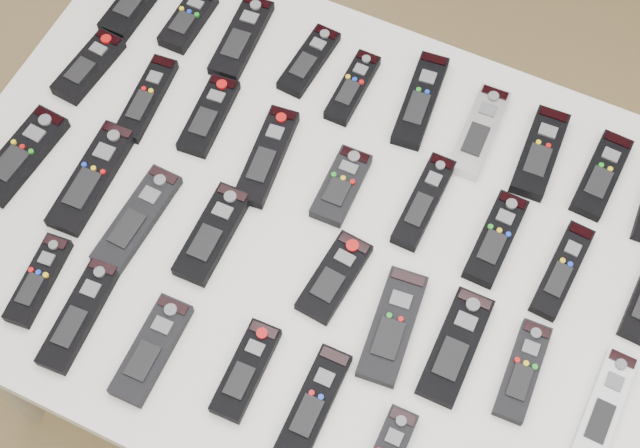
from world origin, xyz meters
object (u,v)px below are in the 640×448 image
at_px(remote_1, 189,20).
at_px(remote_3, 309,61).
at_px(remote_10, 89,67).
at_px(remote_29, 39,280).
at_px(remote_31, 152,350).
at_px(remote_33, 314,403).
at_px(remote_2, 242,38).
at_px(remote_17, 562,270).
at_px(remote_20, 92,177).
at_px(table, 320,245).
at_px(remote_11, 147,98).
at_px(remote_23, 334,277).
at_px(remote_25, 456,346).
at_px(remote_27, 604,408).
at_px(remote_7, 540,153).
at_px(remote_24, 393,326).
at_px(remote_32, 246,370).
at_px(remote_8, 602,175).
at_px(remote_22, 213,234).
at_px(remote_5, 420,100).
at_px(remote_6, 479,132).
at_px(remote_16, 496,239).
at_px(remote_30, 79,314).
at_px(remote_12, 209,116).
at_px(remote_15, 424,201).
at_px(remote_4, 353,88).
at_px(remote_14, 341,186).
at_px(remote_26, 523,371).
at_px(remote_21, 137,219).
at_px(remote_19, 22,156).
at_px(remote_13, 267,156).

relative_size(remote_1, remote_3, 0.90).
bearing_deg(remote_10, remote_29, -64.15).
relative_size(remote_31, remote_33, 0.98).
relative_size(remote_2, remote_3, 1.19).
relative_size(remote_17, remote_20, 0.81).
relative_size(table, remote_11, 7.23).
distance_m(remote_23, remote_25, 0.22).
distance_m(remote_2, remote_27, 0.88).
height_order(remote_7, remote_25, remote_7).
xyz_separation_m(remote_24, remote_32, (-0.17, -0.16, 0.00)).
bearing_deg(remote_29, remote_8, 31.41).
bearing_deg(remote_3, remote_23, -55.21).
bearing_deg(remote_22, remote_5, 60.80).
xyz_separation_m(remote_6, remote_22, (-0.32, -0.37, 0.00)).
bearing_deg(remote_16, remote_6, 119.47).
distance_m(remote_27, remote_30, 0.80).
distance_m(remote_12, remote_24, 0.49).
xyz_separation_m(remote_15, remote_31, (-0.28, -0.41, -0.00)).
xyz_separation_m(remote_16, remote_27, (0.24, -0.19, -0.00)).
xyz_separation_m(remote_11, remote_16, (0.65, 0.00, 0.00)).
distance_m(remote_10, remote_33, 0.73).
bearing_deg(remote_5, remote_29, -131.93).
xyz_separation_m(remote_1, remote_17, (0.78, -0.19, -0.00)).
relative_size(remote_5, remote_17, 1.13).
bearing_deg(remote_4, remote_12, -141.21).
height_order(remote_14, remote_15, remote_15).
distance_m(remote_10, remote_12, 0.24).
bearing_deg(remote_3, remote_27, -26.23).
relative_size(remote_17, remote_32, 1.11).
relative_size(remote_3, remote_30, 0.81).
relative_size(remote_25, remote_26, 1.16).
height_order(table, remote_31, remote_31).
xyz_separation_m(remote_8, remote_14, (-0.38, -0.21, 0.00)).
height_order(remote_16, remote_25, remote_16).
distance_m(table, remote_30, 0.41).
distance_m(remote_7, remote_8, 0.11).
xyz_separation_m(remote_27, remote_33, (-0.39, -0.18, 0.00)).
bearing_deg(remote_5, remote_12, -155.93).
height_order(remote_20, remote_21, remote_20).
xyz_separation_m(table, remote_2, (-0.29, 0.29, 0.07)).
height_order(remote_20, remote_27, same).
relative_size(table, remote_30, 6.68).
bearing_deg(remote_23, remote_31, -126.21).
height_order(remote_12, remote_19, remote_19).
distance_m(remote_10, remote_16, 0.77).
bearing_deg(remote_1, remote_32, -53.35).
relative_size(remote_14, remote_22, 0.80).
xyz_separation_m(remote_11, remote_21, (0.11, -0.21, -0.00)).
xyz_separation_m(remote_13, remote_26, (0.52, -0.17, -0.00)).
bearing_deg(remote_22, remote_32, -50.56).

